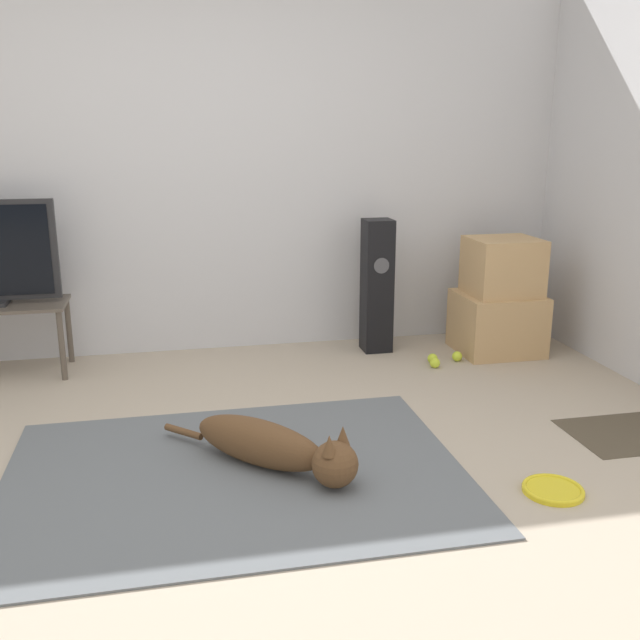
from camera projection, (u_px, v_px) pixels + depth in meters
ground_plane at (212, 496)px, 2.95m from camera, size 12.00×12.00×0.00m
wall_back at (183, 160)px, 4.60m from camera, size 8.00×0.06×2.55m
area_rug at (236, 474)px, 3.13m from camera, size 2.00×1.48×0.01m
dog at (276, 447)px, 3.14m from camera, size 0.80×0.79×0.26m
frisbee at (553, 489)px, 2.98m from camera, size 0.25×0.25×0.03m
cardboard_box_lower at (497, 323)px, 4.81m from camera, size 0.53×0.49×0.40m
cardboard_box_upper at (503, 266)px, 4.70m from camera, size 0.44×0.41×0.37m
floor_speaker at (377, 286)px, 4.78m from camera, size 0.19×0.19×0.89m
tennis_ball_by_boxes at (433, 359)px, 4.60m from camera, size 0.07×0.07×0.07m
tennis_ball_near_speaker at (435, 363)px, 4.52m from camera, size 0.07×0.07×0.07m
tennis_ball_loose_on_carpet at (457, 356)px, 4.65m from camera, size 0.07×0.07×0.07m
door_mat at (627, 434)px, 3.55m from camera, size 0.57×0.47×0.01m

